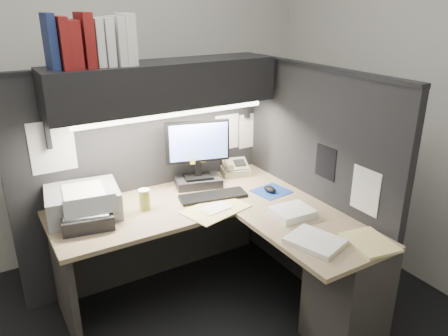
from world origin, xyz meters
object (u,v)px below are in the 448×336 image
(keyboard, at_px, (213,196))
(telephone, at_px, (235,168))
(coffee_cup, at_px, (145,200))
(printer, at_px, (83,202))
(monitor, at_px, (198,161))
(desk, at_px, (263,263))
(notebook_stack, at_px, (87,219))
(overhead_shelf, at_px, (164,85))

(keyboard, xyz_separation_m, telephone, (0.38, 0.32, 0.03))
(coffee_cup, relative_size, printer, 0.30)
(monitor, xyz_separation_m, coffee_cup, (-0.49, -0.17, -0.13))
(monitor, distance_m, keyboard, 0.30)
(desk, xyz_separation_m, keyboard, (-0.08, 0.49, 0.30))
(keyboard, height_order, coffee_cup, coffee_cup)
(coffee_cup, height_order, notebook_stack, coffee_cup)
(printer, height_order, notebook_stack, printer)
(notebook_stack, bearing_deg, coffee_cup, 4.31)
(overhead_shelf, distance_m, printer, 0.92)
(desk, height_order, coffee_cup, coffee_cup)
(telephone, distance_m, printer, 1.22)
(desk, distance_m, notebook_stack, 1.13)
(desk, xyz_separation_m, monitor, (-0.07, 0.73, 0.49))
(keyboard, bearing_deg, overhead_shelf, 141.98)
(monitor, xyz_separation_m, printer, (-0.85, -0.03, -0.11))
(notebook_stack, bearing_deg, monitor, 12.76)
(telephone, bearing_deg, desk, -93.02)
(monitor, relative_size, telephone, 2.25)
(keyboard, bearing_deg, printer, 178.17)
(telephone, bearing_deg, coffee_cup, -146.99)
(monitor, relative_size, coffee_cup, 3.74)
(printer, bearing_deg, coffee_cup, -11.91)
(monitor, xyz_separation_m, keyboard, (-0.01, -0.24, -0.19))
(monitor, height_order, telephone, monitor)
(keyboard, xyz_separation_m, printer, (-0.84, 0.20, 0.08))
(overhead_shelf, relative_size, telephone, 7.02)
(overhead_shelf, bearing_deg, monitor, -5.00)
(telephone, height_order, printer, printer)
(desk, distance_m, monitor, 0.88)
(desk, xyz_separation_m, printer, (-0.92, 0.70, 0.38))
(desk, height_order, notebook_stack, notebook_stack)
(monitor, height_order, coffee_cup, monitor)
(overhead_shelf, relative_size, printer, 3.50)
(keyboard, xyz_separation_m, notebook_stack, (-0.86, 0.04, 0.03))
(printer, bearing_deg, monitor, 10.55)
(desk, height_order, keyboard, keyboard)
(desk, relative_size, keyboard, 3.65)
(keyboard, relative_size, notebook_stack, 1.57)
(telephone, bearing_deg, notebook_stack, -150.55)
(desk, xyz_separation_m, overhead_shelf, (-0.30, 0.75, 1.06))
(desk, xyz_separation_m, notebook_stack, (-0.94, 0.54, 0.33))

